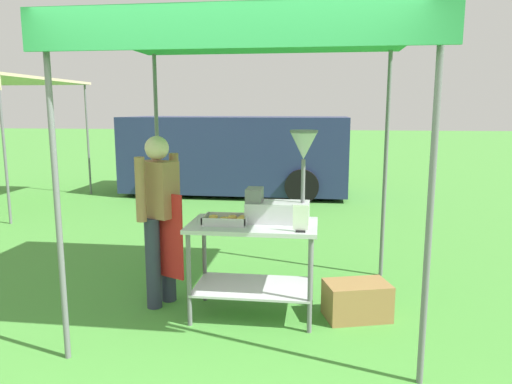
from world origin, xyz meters
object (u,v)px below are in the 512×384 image
donut_fryer (283,191)px  supply_crate (357,300)px  vendor (160,212)px  donut_cart (253,248)px  donut_tray (228,220)px  menu_sign (301,221)px  stall_canopy (254,42)px  van_navy (237,154)px

donut_fryer → supply_crate: bearing=-2.3°
donut_fryer → vendor: bearing=177.4°
donut_cart → vendor: 0.95m
donut_tray → menu_sign: size_ratio=1.77×
stall_canopy → supply_crate: (0.93, -0.04, -2.24)m
van_navy → vendor: bearing=-87.0°
donut_tray → vendor: bearing=166.3°
donut_tray → menu_sign: 0.69m
stall_canopy → vendor: 1.75m
stall_canopy → donut_fryer: stall_canopy is taller
donut_tray → supply_crate: (1.15, 0.09, -0.72)m
donut_fryer → van_navy: (-1.49, 6.27, -0.26)m
van_navy → donut_cart: bearing=-79.1°
donut_fryer → van_navy: van_navy is taller
donut_fryer → van_navy: size_ratio=0.17×
donut_cart → van_navy: bearing=100.9°
stall_canopy → donut_tray: size_ratio=6.99×
stall_canopy → van_navy: 6.56m
donut_tray → donut_fryer: donut_fryer is taller
stall_canopy → donut_cart: stall_canopy is taller
donut_tray → donut_fryer: bearing=13.4°
vendor → van_navy: van_navy is taller
menu_sign → donut_tray: bearing=161.1°
donut_cart → donut_fryer: size_ratio=1.38×
stall_canopy → donut_fryer: 1.30m
donut_fryer → donut_cart: bearing=-161.1°
stall_canopy → vendor: stall_canopy is taller
van_navy → donut_fryer: bearing=-76.7°
stall_canopy → van_navy: stall_canopy is taller
donut_fryer → menu_sign: (0.17, -0.34, -0.19)m
donut_tray → vendor: (-0.68, 0.17, 0.02)m
van_navy → stall_canopy: bearing=-78.9°
vendor → donut_cart: bearing=-8.9°
donut_fryer → menu_sign: donut_fryer is taller
vendor → supply_crate: bearing=-2.5°
donut_cart → van_navy: (-1.23, 6.36, 0.25)m
donut_cart → donut_tray: 0.34m
donut_cart → stall_canopy: bearing=90.0°
stall_canopy → donut_cart: bearing=-90.0°
donut_fryer → menu_sign: size_ratio=3.64×
supply_crate → donut_tray: bearing=-175.7°
vendor → supply_crate: vendor is taller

